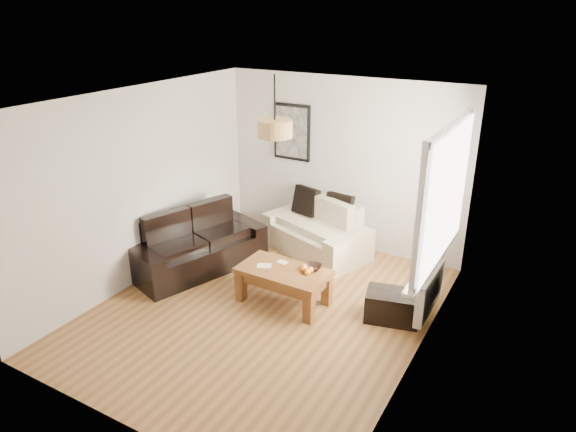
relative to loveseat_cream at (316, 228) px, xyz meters
The scene contains 21 objects.
floor 1.83m from the loveseat_cream, 84.23° to the right, with size 4.50×4.50×0.00m, color brown.
ceiling 2.84m from the loveseat_cream, 84.23° to the right, with size 3.80×4.50×0.00m, color white, non-canonical shape.
wall_back 1.03m from the loveseat_cream, 69.06° to the left, with size 3.80×0.04×2.60m, color silver, non-canonical shape.
wall_front 4.13m from the loveseat_cream, 87.44° to the right, with size 3.80×0.04×2.60m, color silver, non-canonical shape.
wall_left 2.64m from the loveseat_cream, 134.02° to the right, with size 0.04×4.50×2.60m, color silver, non-canonical shape.
wall_right 2.88m from the loveseat_cream, 40.56° to the right, with size 0.04×4.50×2.60m, color silver, non-canonical shape.
window_bay 2.56m from the loveseat_cream, 25.66° to the right, with size 0.14×1.90×1.60m, color white, non-canonical shape.
radiator 2.23m from the loveseat_cream, 26.11° to the right, with size 0.10×0.90×0.52m, color white.
poster 1.53m from the loveseat_cream, 146.71° to the left, with size 0.62×0.04×0.87m, color black, non-canonical shape.
pendant_shade 2.36m from the loveseat_cream, 83.07° to the right, with size 0.40×0.40×0.20m, color tan.
loveseat_cream is the anchor object (origin of this frame).
sofa_leather 1.80m from the loveseat_cream, 133.89° to the right, with size 1.88×0.92×0.81m, color black, non-canonical shape.
coffee_table 1.54m from the loveseat_cream, 78.82° to the right, with size 1.14×0.62×0.46m, color brown, non-canonical shape.
ottoman 2.03m from the loveseat_cream, 36.25° to the right, with size 0.63×0.41×0.36m, color black.
cushion_left 0.47m from the loveseat_cream, 145.62° to the left, with size 0.43×0.13×0.43m, color black.
cushion_right 0.46m from the loveseat_cream, 35.01° to the left, with size 0.42×0.13×0.42m, color black.
fruit_bowl 1.46m from the loveseat_cream, 65.10° to the right, with size 0.23×0.23×0.06m, color black.
orange_a 1.60m from the loveseat_cream, 67.14° to the right, with size 0.07×0.07×0.07m, color orange.
orange_b 1.55m from the loveseat_cream, 65.88° to the right, with size 0.08×0.08×0.08m, color orange.
orange_c 1.50m from the loveseat_cream, 69.25° to the right, with size 0.09×0.09×0.09m, color orange.
papers 1.54m from the loveseat_cream, 88.68° to the right, with size 0.18×0.13×0.01m, color silver.
Camera 1 is at (3.01, -4.69, 3.55)m, focal length 32.47 mm.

